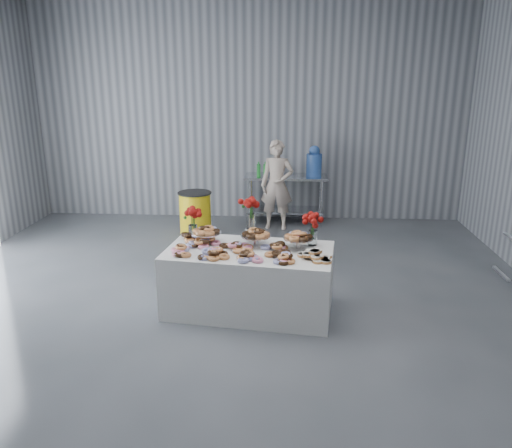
{
  "coord_description": "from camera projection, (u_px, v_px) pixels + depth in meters",
  "views": [
    {
      "loc": [
        0.72,
        -4.9,
        2.69
      ],
      "look_at": [
        0.35,
        0.95,
        0.92
      ],
      "focal_mm": 35.0,
      "sensor_mm": 36.0,
      "label": 1
    }
  ],
  "objects": [
    {
      "name": "donut_mounds",
      "position": [
        249.0,
        247.0,
        5.67
      ],
      "size": [
        1.89,
        1.02,
        0.09
      ],
      "primitive_type": null,
      "rotation": [
        0.0,
        0.0,
        -0.13
      ],
      "color": "#D0894C",
      "rests_on": "display_table"
    },
    {
      "name": "cake_stand_mid",
      "position": [
        256.0,
        234.0,
        5.82
      ],
      "size": [
        0.36,
        0.36,
        0.17
      ],
      "color": "silver",
      "rests_on": "display_table"
    },
    {
      "name": "bouquet_right",
      "position": [
        313.0,
        221.0,
        5.8
      ],
      "size": [
        0.26,
        0.26,
        0.42
      ],
      "color": "white",
      "rests_on": "display_table"
    },
    {
      "name": "bouquet_left",
      "position": [
        192.0,
        216.0,
        6.01
      ],
      "size": [
        0.26,
        0.26,
        0.42
      ],
      "color": "white",
      "rests_on": "display_table"
    },
    {
      "name": "cake_stand_right",
      "position": [
        299.0,
        237.0,
        5.73
      ],
      "size": [
        0.36,
        0.36,
        0.17
      ],
      "color": "silver",
      "rests_on": "display_table"
    },
    {
      "name": "bouquet_center",
      "position": [
        251.0,
        210.0,
        5.95
      ],
      "size": [
        0.26,
        0.26,
        0.57
      ],
      "color": "silver",
      "rests_on": "display_table"
    },
    {
      "name": "prep_table",
      "position": [
        286.0,
        191.0,
        9.2
      ],
      "size": [
        1.5,
        0.6,
        0.9
      ],
      "color": "silver",
      "rests_on": "ground"
    },
    {
      "name": "water_jug",
      "position": [
        314.0,
        162.0,
        9.01
      ],
      "size": [
        0.28,
        0.28,
        0.55
      ],
      "color": "#3969C3",
      "rests_on": "prep_table"
    },
    {
      "name": "drink_bottles",
      "position": [
        268.0,
        169.0,
        9.0
      ],
      "size": [
        0.54,
        0.08,
        0.27
      ],
      "primitive_type": null,
      "color": "#268C33",
      "rests_on": "prep_table"
    },
    {
      "name": "trash_barrel",
      "position": [
        195.0,
        213.0,
        8.62
      ],
      "size": [
        0.58,
        0.58,
        0.74
      ],
      "rotation": [
        0.0,
        0.0,
        -0.39
      ],
      "color": "yellow",
      "rests_on": "ground"
    },
    {
      "name": "danish_pile",
      "position": [
        314.0,
        254.0,
        5.43
      ],
      "size": [
        0.48,
        0.48,
        0.11
      ],
      "primitive_type": null,
      "color": "silver",
      "rests_on": "display_table"
    },
    {
      "name": "room_walls",
      "position": [
        186.0,
        79.0,
        4.82
      ],
      "size": [
        8.04,
        9.04,
        4.02
      ],
      "color": "gray",
      "rests_on": "ground"
    },
    {
      "name": "person",
      "position": [
        277.0,
        185.0,
        8.84
      ],
      "size": [
        0.61,
        0.43,
        1.59
      ],
      "primitive_type": "imported",
      "rotation": [
        0.0,
        0.0,
        -0.09
      ],
      "color": "#CC8C93",
      "rests_on": "ground"
    },
    {
      "name": "ground",
      "position": [
        219.0,
        328.0,
        5.5
      ],
      "size": [
        9.0,
        9.0,
        0.0
      ],
      "primitive_type": "plane",
      "color": "#3C3F44",
      "rests_on": "ground"
    },
    {
      "name": "display_table",
      "position": [
        249.0,
        280.0,
        5.83
      ],
      "size": [
        2.01,
        1.23,
        0.75
      ],
      "primitive_type": "cube",
      "rotation": [
        0.0,
        0.0,
        -0.13
      ],
      "color": "white",
      "rests_on": "ground"
    },
    {
      "name": "cake_stand_left",
      "position": [
        206.0,
        231.0,
        5.93
      ],
      "size": [
        0.36,
        0.36,
        0.17
      ],
      "color": "silver",
      "rests_on": "display_table"
    }
  ]
}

